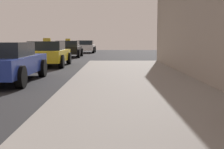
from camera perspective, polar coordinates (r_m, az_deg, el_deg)
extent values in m
cube|color=#233899|center=(10.92, -18.32, 1.60)|extent=(1.75, 4.42, 0.55)
cube|color=black|center=(10.68, -18.78, 4.18)|extent=(1.54, 1.99, 0.45)
cylinder|color=black|center=(12.07, -12.24, 1.11)|extent=(0.22, 0.64, 0.64)
cylinder|color=black|center=(9.33, -15.87, -0.43)|extent=(0.22, 0.64, 0.64)
cube|color=yellow|center=(16.92, -11.31, 3.30)|extent=(1.78, 4.10, 0.55)
cube|color=black|center=(16.71, -11.48, 4.98)|extent=(1.57, 1.84, 0.45)
cube|color=yellow|center=(16.70, -11.50, 6.02)|extent=(0.36, 0.14, 0.16)
cylinder|color=black|center=(18.40, -13.22, 2.78)|extent=(0.22, 0.64, 0.64)
cylinder|color=black|center=(18.08, -7.72, 2.83)|extent=(0.22, 0.64, 0.64)
cylinder|color=black|center=(15.86, -15.36, 2.20)|extent=(0.22, 0.64, 0.64)
cylinder|color=black|center=(15.49, -9.00, 2.26)|extent=(0.22, 0.64, 0.64)
cube|color=black|center=(25.59, -7.79, 4.29)|extent=(1.83, 4.03, 0.55)
cube|color=black|center=(25.38, -7.87, 5.40)|extent=(1.61, 1.81, 0.45)
cube|color=yellow|center=(25.37, -7.88, 6.09)|extent=(0.36, 0.14, 0.16)
cylinder|color=black|center=(27.00, -9.35, 3.88)|extent=(0.22, 0.64, 0.64)
cylinder|color=black|center=(26.77, -5.47, 3.91)|extent=(0.22, 0.64, 0.64)
cylinder|color=black|center=(24.46, -10.32, 3.64)|extent=(0.22, 0.64, 0.64)
cylinder|color=black|center=(24.21, -6.04, 3.68)|extent=(0.22, 0.64, 0.64)
cube|color=white|center=(33.82, -4.80, 4.76)|extent=(1.79, 4.22, 0.55)
cube|color=black|center=(33.61, -4.83, 5.61)|extent=(1.57, 1.90, 0.45)
cylinder|color=black|center=(35.26, -6.07, 4.44)|extent=(0.22, 0.64, 0.64)
cylinder|color=black|center=(35.12, -3.16, 4.46)|extent=(0.22, 0.64, 0.64)
cylinder|color=black|center=(32.57, -6.56, 4.30)|extent=(0.22, 0.64, 0.64)
cylinder|color=black|center=(32.42, -3.41, 4.32)|extent=(0.22, 0.64, 0.64)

